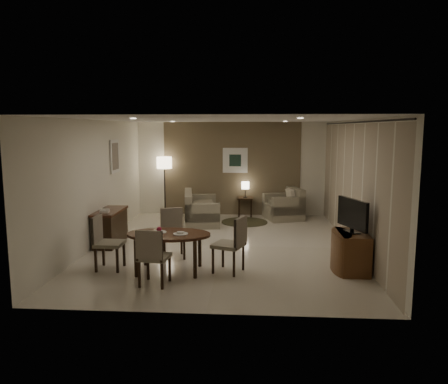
# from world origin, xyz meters

# --- Properties ---
(room_shell) EXTENTS (5.50, 7.00, 2.70)m
(room_shell) POSITION_xyz_m (0.00, 0.40, 1.35)
(room_shell) COLOR beige
(room_shell) RESTS_ON ground
(taupe_accent) EXTENTS (3.96, 0.03, 2.70)m
(taupe_accent) POSITION_xyz_m (0.00, 3.48, 1.35)
(taupe_accent) COLOR brown
(taupe_accent) RESTS_ON wall_back
(curtain_wall) EXTENTS (0.08, 6.70, 2.58)m
(curtain_wall) POSITION_xyz_m (2.68, 0.00, 1.32)
(curtain_wall) COLOR #BFAC95
(curtain_wall) RESTS_ON wall_right
(curtain_rod) EXTENTS (0.03, 6.80, 0.03)m
(curtain_rod) POSITION_xyz_m (2.68, 0.00, 2.64)
(curtain_rod) COLOR black
(curtain_rod) RESTS_ON wall_right
(art_back_frame) EXTENTS (0.72, 0.03, 0.72)m
(art_back_frame) POSITION_xyz_m (0.10, 3.46, 1.60)
(art_back_frame) COLOR silver
(art_back_frame) RESTS_ON wall_back
(art_back_canvas) EXTENTS (0.34, 0.01, 0.34)m
(art_back_canvas) POSITION_xyz_m (0.10, 3.44, 1.60)
(art_back_canvas) COLOR #192E23
(art_back_canvas) RESTS_ON wall_back
(art_left_frame) EXTENTS (0.03, 0.60, 0.80)m
(art_left_frame) POSITION_xyz_m (-2.72, 1.20, 1.85)
(art_left_frame) COLOR silver
(art_left_frame) RESTS_ON wall_left
(art_left_canvas) EXTENTS (0.01, 0.46, 0.64)m
(art_left_canvas) POSITION_xyz_m (-2.71, 1.20, 1.85)
(art_left_canvas) COLOR gray
(art_left_canvas) RESTS_ON wall_left
(downlight_nl) EXTENTS (0.10, 0.10, 0.01)m
(downlight_nl) POSITION_xyz_m (-1.40, -1.80, 2.69)
(downlight_nl) COLOR white
(downlight_nl) RESTS_ON ceiling
(downlight_nr) EXTENTS (0.10, 0.10, 0.01)m
(downlight_nr) POSITION_xyz_m (1.40, -1.80, 2.69)
(downlight_nr) COLOR white
(downlight_nr) RESTS_ON ceiling
(downlight_fl) EXTENTS (0.10, 0.10, 0.01)m
(downlight_fl) POSITION_xyz_m (-1.40, 1.80, 2.69)
(downlight_fl) COLOR white
(downlight_fl) RESTS_ON ceiling
(downlight_fr) EXTENTS (0.10, 0.10, 0.01)m
(downlight_fr) POSITION_xyz_m (1.40, 1.80, 2.69)
(downlight_fr) COLOR white
(downlight_fr) RESTS_ON ceiling
(console_desk) EXTENTS (0.48, 1.20, 0.75)m
(console_desk) POSITION_xyz_m (-2.49, 0.00, 0.38)
(console_desk) COLOR #472217
(console_desk) RESTS_ON floor
(telephone) EXTENTS (0.20, 0.14, 0.09)m
(telephone) POSITION_xyz_m (-2.49, -0.30, 0.80)
(telephone) COLOR white
(telephone) RESTS_ON console_desk
(tv_cabinet) EXTENTS (0.48, 0.90, 0.70)m
(tv_cabinet) POSITION_xyz_m (2.40, -1.50, 0.35)
(tv_cabinet) COLOR brown
(tv_cabinet) RESTS_ON floor
(flat_tv) EXTENTS (0.36, 0.85, 0.60)m
(flat_tv) POSITION_xyz_m (2.38, -1.50, 1.02)
(flat_tv) COLOR black
(flat_tv) RESTS_ON tv_cabinet
(dining_table) EXTENTS (1.48, 0.92, 0.69)m
(dining_table) POSITION_xyz_m (-0.84, -1.76, 0.35)
(dining_table) COLOR #472217
(dining_table) RESTS_ON floor
(chair_near) EXTENTS (0.52, 0.52, 0.95)m
(chair_near) POSITION_xyz_m (-0.95, -2.41, 0.47)
(chair_near) COLOR gray
(chair_near) RESTS_ON floor
(chair_far) EXTENTS (0.58, 0.58, 0.95)m
(chair_far) POSITION_xyz_m (-0.92, -0.91, 0.48)
(chair_far) COLOR gray
(chair_far) RESTS_ON floor
(chair_left) EXTENTS (0.48, 0.48, 0.97)m
(chair_left) POSITION_xyz_m (-1.93, -1.70, 0.49)
(chair_left) COLOR gray
(chair_left) RESTS_ON floor
(chair_right) EXTENTS (0.63, 0.63, 1.01)m
(chair_right) POSITION_xyz_m (0.21, -1.71, 0.50)
(chair_right) COLOR gray
(chair_right) RESTS_ON floor
(plate_a) EXTENTS (0.26, 0.26, 0.02)m
(plate_a) POSITION_xyz_m (-1.02, -1.71, 0.70)
(plate_a) COLOR white
(plate_a) RESTS_ON dining_table
(plate_b) EXTENTS (0.26, 0.26, 0.02)m
(plate_b) POSITION_xyz_m (-0.62, -1.81, 0.70)
(plate_b) COLOR white
(plate_b) RESTS_ON dining_table
(fruit_apple) EXTENTS (0.09, 0.09, 0.09)m
(fruit_apple) POSITION_xyz_m (-1.02, -1.71, 0.75)
(fruit_apple) COLOR maroon
(fruit_apple) RESTS_ON plate_a
(napkin) EXTENTS (0.12, 0.08, 0.03)m
(napkin) POSITION_xyz_m (-0.62, -1.81, 0.72)
(napkin) COLOR white
(napkin) RESTS_ON plate_b
(round_rug) EXTENTS (1.25, 1.25, 0.01)m
(round_rug) POSITION_xyz_m (0.40, 2.44, 0.01)
(round_rug) COLOR #38351F
(round_rug) RESTS_ON floor
(sofa) EXTENTS (1.88, 1.14, 0.83)m
(sofa) POSITION_xyz_m (-0.76, 2.34, 0.42)
(sofa) COLOR gray
(sofa) RESTS_ON floor
(armchair) EXTENTS (1.17, 1.21, 0.87)m
(armchair) POSITION_xyz_m (1.47, 2.93, 0.43)
(armchair) COLOR gray
(armchair) RESTS_ON floor
(side_table) EXTENTS (0.43, 0.43, 0.55)m
(side_table) POSITION_xyz_m (0.40, 3.23, 0.28)
(side_table) COLOR black
(side_table) RESTS_ON floor
(table_lamp) EXTENTS (0.22, 0.22, 0.50)m
(table_lamp) POSITION_xyz_m (0.40, 3.25, 0.80)
(table_lamp) COLOR #FFEAC1
(table_lamp) RESTS_ON side_table
(floor_lamp) EXTENTS (0.43, 0.43, 1.70)m
(floor_lamp) POSITION_xyz_m (-1.93, 3.23, 0.85)
(floor_lamp) COLOR #FFE5B7
(floor_lamp) RESTS_ON floor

